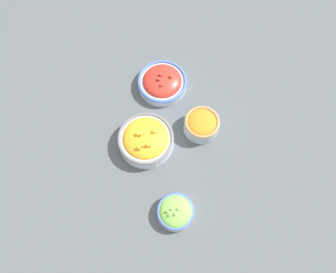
% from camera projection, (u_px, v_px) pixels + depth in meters
% --- Properties ---
extents(ground_plane, '(3.00, 3.00, 0.00)m').
position_uv_depth(ground_plane, '(168.00, 140.00, 1.12)').
color(ground_plane, '#4C5156').
extents(bowl_squash, '(0.19, 0.19, 0.08)m').
position_uv_depth(bowl_squash, '(146.00, 139.00, 1.08)').
color(bowl_squash, silver).
rests_on(bowl_squash, ground_plane).
extents(bowl_carrots, '(0.12, 0.12, 0.06)m').
position_uv_depth(bowl_carrots, '(202.00, 124.00, 1.10)').
color(bowl_carrots, '#B2C1CC').
rests_on(bowl_carrots, ground_plane).
extents(bowl_lettuce, '(0.12, 0.12, 0.06)m').
position_uv_depth(bowl_lettuce, '(175.00, 212.00, 1.00)').
color(bowl_lettuce, silver).
rests_on(bowl_lettuce, ground_plane).
extents(bowl_cherry_tomatoes, '(0.18, 0.18, 0.07)m').
position_uv_depth(bowl_cherry_tomatoes, '(162.00, 82.00, 1.18)').
color(bowl_cherry_tomatoes, '#B2C1CC').
rests_on(bowl_cherry_tomatoes, ground_plane).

